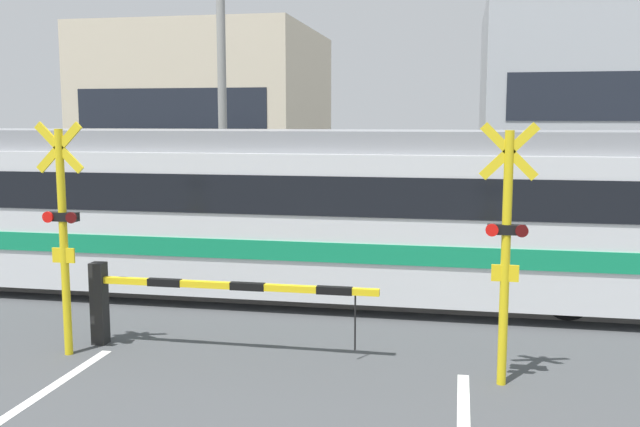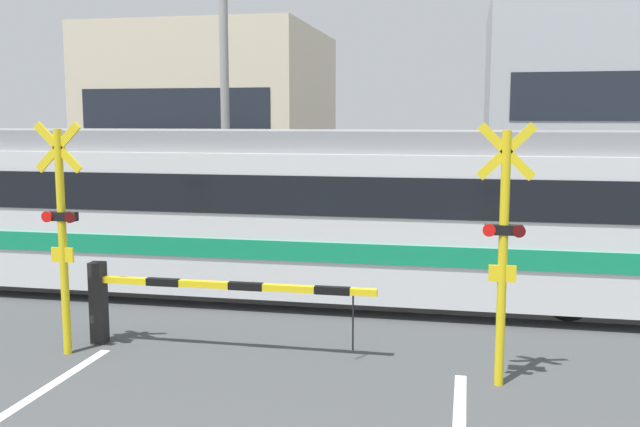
# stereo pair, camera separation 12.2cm
# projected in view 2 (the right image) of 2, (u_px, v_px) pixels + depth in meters

# --- Properties ---
(rail_track_near) EXTENTS (50.00, 0.10, 0.08)m
(rail_track_near) POSITION_uv_depth(u_px,v_px,m) (318.00, 305.00, 12.20)
(rail_track_near) COLOR gray
(rail_track_near) RESTS_ON ground_plane
(rail_track_far) EXTENTS (50.00, 0.10, 0.08)m
(rail_track_far) POSITION_uv_depth(u_px,v_px,m) (334.00, 286.00, 13.59)
(rail_track_far) COLOR gray
(rail_track_far) RESTS_ON ground_plane
(commuter_train) EXTENTS (20.99, 2.69, 3.00)m
(commuter_train) POSITION_uv_depth(u_px,v_px,m) (198.00, 205.00, 13.18)
(commuter_train) COLOR silver
(commuter_train) RESTS_ON ground_plane
(crossing_barrier_near) EXTENTS (4.10, 0.20, 1.18)m
(crossing_barrier_near) POSITION_uv_depth(u_px,v_px,m) (167.00, 295.00, 9.94)
(crossing_barrier_near) COLOR black
(crossing_barrier_near) RESTS_ON ground_plane
(crossing_barrier_far) EXTENTS (4.10, 0.20, 1.18)m
(crossing_barrier_far) POSITION_uv_depth(u_px,v_px,m) (426.00, 236.00, 14.92)
(crossing_barrier_far) COLOR black
(crossing_barrier_far) RESTS_ON ground_plane
(crossing_signal_left) EXTENTS (0.68, 0.15, 3.16)m
(crossing_signal_left) POSITION_uv_depth(u_px,v_px,m) (62.00, 228.00, 9.56)
(crossing_signal_left) COLOR yellow
(crossing_signal_left) RESTS_ON ground_plane
(crossing_signal_right) EXTENTS (0.68, 0.15, 3.16)m
(crossing_signal_right) POSITION_uv_depth(u_px,v_px,m) (503.00, 243.00, 8.40)
(crossing_signal_right) COLOR yellow
(crossing_signal_right) RESTS_ON ground_plane
(building_left_of_street) EXTENTS (7.63, 7.93, 6.41)m
(building_left_of_street) POSITION_uv_depth(u_px,v_px,m) (217.00, 118.00, 26.72)
(building_left_of_street) COLOR beige
(building_left_of_street) RESTS_ON ground_plane
(building_right_of_street) EXTENTS (7.15, 7.93, 6.97)m
(building_right_of_street) POSITION_uv_depth(u_px,v_px,m) (595.00, 110.00, 23.98)
(building_right_of_street) COLOR #B2B7BC
(building_right_of_street) RESTS_ON ground_plane
(utility_pole_streetside) EXTENTS (0.22, 0.22, 6.57)m
(utility_pole_streetside) POSITION_uv_depth(u_px,v_px,m) (225.00, 115.00, 18.07)
(utility_pole_streetside) COLOR gray
(utility_pole_streetside) RESTS_ON ground_plane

